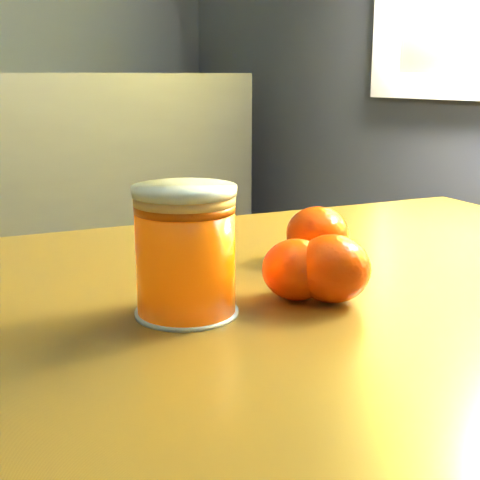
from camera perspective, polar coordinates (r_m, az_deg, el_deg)
table at (r=0.61m, az=2.56°, el=-13.10°), size 1.04×0.80×0.71m
juice_glass at (r=0.52m, az=-4.67°, el=-1.03°), size 0.08×0.08×0.10m
orange_front at (r=0.57m, az=4.85°, el=-2.52°), size 0.08×0.08×0.05m
orange_back at (r=0.69m, az=6.62°, el=0.51°), size 0.07×0.07×0.06m
orange_extra at (r=0.56m, az=7.88°, el=-2.43°), size 0.08×0.08×0.06m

